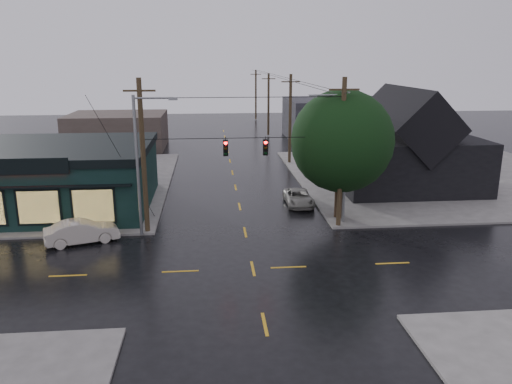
{
  "coord_description": "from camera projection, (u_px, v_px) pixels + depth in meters",
  "views": [
    {
      "loc": [
        -2.21,
        -25.54,
        11.35
      ],
      "look_at": [
        0.53,
        3.82,
        3.38
      ],
      "focal_mm": 35.0,
      "sensor_mm": 36.0,
      "label": 1
    }
  ],
  "objects": [
    {
      "name": "utility_pole_ne",
      "position": [
        338.0,
        227.0,
        34.54
      ],
      "size": [
        2.0,
        0.32,
        10.15
      ],
      "primitive_type": null,
      "color": "#322516",
      "rests_on": "ground"
    },
    {
      "name": "utility_pole_nw",
      "position": [
        148.0,
        233.0,
        33.37
      ],
      "size": [
        2.0,
        0.32,
        10.15
      ],
      "primitive_type": null,
      "color": "#322516",
      "rests_on": "ground"
    },
    {
      "name": "utility_pole_far_b",
      "position": [
        268.0,
        136.0,
        74.42
      ],
      "size": [
        2.0,
        0.32,
        9.15
      ],
      "primitive_type": null,
      "color": "#322516",
      "rests_on": "ground"
    },
    {
      "name": "bg_building_east",
      "position": [
        336.0,
        119.0,
        71.66
      ],
      "size": [
        14.0,
        12.0,
        5.6
      ],
      "primitive_type": "cube",
      "color": "black",
      "rests_on": "ground"
    },
    {
      "name": "suv_silver",
      "position": [
        298.0,
        198.0,
        39.5
      ],
      "size": [
        2.03,
        4.38,
        1.22
      ],
      "primitive_type": "imported",
      "rotation": [
        0.0,
        0.0,
        -0.0
      ],
      "color": "gray",
      "rests_on": "ground"
    },
    {
      "name": "corner_tree",
      "position": [
        342.0,
        141.0,
        34.85
      ],
      "size": [
        7.22,
        7.22,
        9.16
      ],
      "color": "black",
      "rests_on": "ground"
    },
    {
      "name": "streetlight_nw",
      "position": [
        142.0,
        237.0,
        32.67
      ],
      "size": [
        5.4,
        0.3,
        9.15
      ],
      "primitive_type": null,
      "color": "gray",
      "rests_on": "ground"
    },
    {
      "name": "sidewalk_ne",
      "position": [
        439.0,
        177.0,
        48.7
      ],
      "size": [
        28.0,
        28.0,
        0.15
      ],
      "primitive_type": "cube",
      "color": "#65625E",
      "rests_on": "ground"
    },
    {
      "name": "sidewalk_nw",
      "position": [
        14.0,
        186.0,
        45.11
      ],
      "size": [
        28.0,
        28.0,
        0.15
      ],
      "primitive_type": "cube",
      "color": "#65625E",
      "rests_on": "ground"
    },
    {
      "name": "streetlight_ne",
      "position": [
        342.0,
        223.0,
        35.25
      ],
      "size": [
        5.4,
        0.3,
        9.15
      ],
      "primitive_type": null,
      "color": "gray",
      "rests_on": "ground"
    },
    {
      "name": "ne_building",
      "position": [
        404.0,
        138.0,
        44.22
      ],
      "size": [
        12.6,
        11.6,
        8.75
      ],
      "color": "black",
      "rests_on": "ground"
    },
    {
      "name": "pizza_shop",
      "position": [
        43.0,
        176.0,
        38.13
      ],
      "size": [
        16.3,
        12.34,
        4.9
      ],
      "color": "black",
      "rests_on": "ground"
    },
    {
      "name": "utility_pole_far_c",
      "position": [
        256.0,
        120.0,
        93.65
      ],
      "size": [
        2.0,
        0.32,
        9.15
      ],
      "primitive_type": null,
      "color": "#322516",
      "rests_on": "ground"
    },
    {
      "name": "span_signal_assembly",
      "position": [
        246.0,
        147.0,
        32.47
      ],
      "size": [
        13.0,
        0.48,
        1.23
      ],
      "color": "black",
      "rests_on": "ground"
    },
    {
      "name": "utility_pole_far_a",
      "position": [
        289.0,
        163.0,
        55.2
      ],
      "size": [
        2.0,
        0.32,
        9.65
      ],
      "primitive_type": null,
      "color": "#322516",
      "rests_on": "ground"
    },
    {
      "name": "bg_building_west",
      "position": [
        118.0,
        131.0,
        64.32
      ],
      "size": [
        12.0,
        10.0,
        4.4
      ],
      "primitive_type": "cube",
      "color": "#3E332D",
      "rests_on": "ground"
    },
    {
      "name": "sedan_cream",
      "position": [
        82.0,
        232.0,
        31.39
      ],
      "size": [
        4.76,
        2.99,
        1.48
      ],
      "primitive_type": "imported",
      "rotation": [
        0.0,
        0.0,
        1.91
      ],
      "color": "beige",
      "rests_on": "ground"
    },
    {
      "name": "ground_plane",
      "position": [
        253.0,
        269.0,
        27.71
      ],
      "size": [
        160.0,
        160.0,
        0.0
      ],
      "primitive_type": "plane",
      "color": "black"
    }
  ]
}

